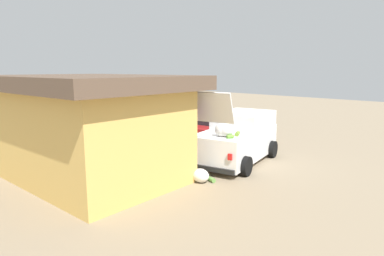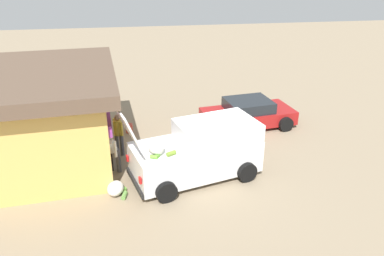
% 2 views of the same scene
% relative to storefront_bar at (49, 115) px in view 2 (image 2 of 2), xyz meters
% --- Properties ---
extents(ground_plane, '(60.00, 60.00, 0.00)m').
position_rel_storefront_bar_xyz_m(ground_plane, '(-0.94, -5.48, -1.74)').
color(ground_plane, gray).
extents(storefront_bar, '(6.81, 5.30, 3.34)m').
position_rel_storefront_bar_xyz_m(storefront_bar, '(0.00, 0.00, 0.00)').
color(storefront_bar, '#E0B259').
rests_on(storefront_bar, ground_plane).
extents(delivery_van, '(3.05, 4.87, 2.84)m').
position_rel_storefront_bar_xyz_m(delivery_van, '(-1.97, -5.03, -0.81)').
color(delivery_van, white).
rests_on(delivery_van, ground_plane).
extents(parked_sedan, '(2.59, 4.15, 1.20)m').
position_rel_storefront_bar_xyz_m(parked_sedan, '(1.72, -7.86, -1.17)').
color(parked_sedan, maroon).
rests_on(parked_sedan, ground_plane).
extents(vendor_standing, '(0.49, 0.47, 1.59)m').
position_rel_storefront_bar_xyz_m(vendor_standing, '(0.01, -2.33, -0.83)').
color(vendor_standing, '#4C4C51').
rests_on(vendor_standing, ground_plane).
extents(customer_bending, '(0.70, 0.62, 1.58)m').
position_rel_storefront_bar_xyz_m(customer_bending, '(-1.45, -2.11, -0.80)').
color(customer_bending, '#4C4C51').
rests_on(customer_bending, ground_plane).
extents(unloaded_banana_pile, '(0.77, 0.69, 0.42)m').
position_rel_storefront_bar_xyz_m(unloaded_banana_pile, '(-2.70, -2.26, -1.54)').
color(unloaded_banana_pile, silver).
rests_on(unloaded_banana_pile, ground_plane).
extents(paint_bucket, '(0.30, 0.30, 0.38)m').
position_rel_storefront_bar_xyz_m(paint_bucket, '(1.86, -2.70, -1.55)').
color(paint_bucket, '#BF3F33').
rests_on(paint_bucket, ground_plane).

